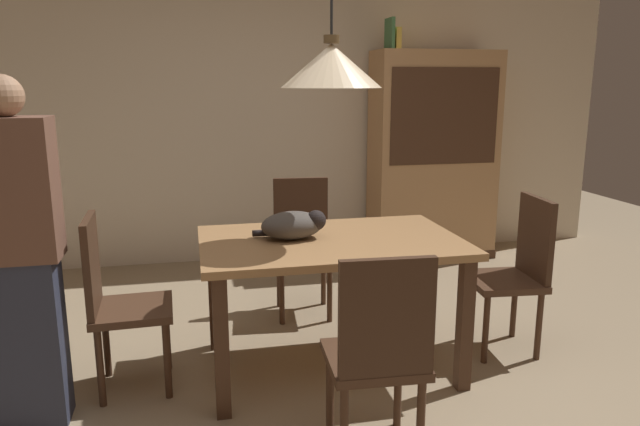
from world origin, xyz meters
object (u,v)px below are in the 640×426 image
object	(u,v)px
chair_right_side	(517,267)
pendant_lamp	(331,65)
chair_near_front	(379,350)
book_green_slim	(390,34)
chair_far_back	(302,240)
dining_table	(331,257)
book_yellow_short	(395,39)
chair_left_side	(115,296)
person_standing	(20,257)
cat_sleeping	(294,225)
hutch_bookcase	(433,161)

from	to	relation	value
chair_right_side	pendant_lamp	distance (m)	1.61
chair_near_front	book_green_slim	size ratio (longest dim) A/B	3.58
chair_far_back	dining_table	bearing A→B (deg)	-90.47
book_yellow_short	chair_left_side	bearing A→B (deg)	-137.85
dining_table	chair_left_side	xyz separation A→B (m)	(-1.13, -0.00, -0.14)
book_yellow_short	person_standing	bearing A→B (deg)	-139.00
chair_near_front	pendant_lamp	size ratio (longest dim) A/B	0.72
chair_near_front	chair_left_side	bearing A→B (deg)	142.10
dining_table	book_yellow_short	world-z (taller)	book_yellow_short
chair_far_back	chair_left_side	size ratio (longest dim) A/B	1.00
chair_left_side	book_green_slim	bearing A→B (deg)	42.83
pendant_lamp	book_green_slim	xyz separation A→B (m)	(0.97, 1.94, 0.32)
cat_sleeping	hutch_bookcase	distance (m)	2.48
person_standing	book_green_slim	bearing A→B (deg)	41.58
chair_near_front	book_green_slim	bearing A→B (deg)	70.93
chair_right_side	cat_sleeping	xyz separation A→B (m)	(-1.32, 0.05, 0.32)
chair_far_back	hutch_bookcase	xyz separation A→B (m)	(1.40, 1.06, 0.38)
chair_near_front	person_standing	world-z (taller)	person_standing
chair_left_side	hutch_bookcase	distance (m)	3.22
book_yellow_short	book_green_slim	bearing A→B (deg)	180.00
dining_table	pendant_lamp	world-z (taller)	pendant_lamp
chair_far_back	pendant_lamp	xyz separation A→B (m)	(-0.01, -0.88, 1.15)
cat_sleeping	book_green_slim	xyz separation A→B (m)	(1.16, 1.90, 1.15)
chair_right_side	person_standing	world-z (taller)	person_standing
hutch_bookcase	chair_left_side	bearing A→B (deg)	-142.51
book_green_slim	chair_far_back	bearing A→B (deg)	-132.14
chair_left_side	book_green_slim	size ratio (longest dim) A/B	3.58
cat_sleeping	hutch_bookcase	world-z (taller)	hutch_bookcase
book_yellow_short	dining_table	bearing A→B (deg)	-117.75
cat_sleeping	chair_right_side	bearing A→B (deg)	-2.20
chair_left_side	chair_right_side	distance (m)	2.26
book_yellow_short	person_standing	distance (m)	3.51
pendant_lamp	hutch_bookcase	world-z (taller)	pendant_lamp
dining_table	person_standing	xyz separation A→B (m)	(-1.49, -0.24, 0.16)
pendant_lamp	book_yellow_short	bearing A→B (deg)	62.25
dining_table	book_green_slim	bearing A→B (deg)	63.44
chair_left_side	book_yellow_short	size ratio (longest dim) A/B	4.65
chair_far_back	hutch_bookcase	size ratio (longest dim) A/B	0.50
chair_far_back	book_yellow_short	xyz separation A→B (m)	(1.02, 1.07, 1.43)
dining_table	book_green_slim	distance (m)	2.55
chair_right_side	pendant_lamp	bearing A→B (deg)	179.65
chair_far_back	person_standing	world-z (taller)	person_standing
book_yellow_short	person_standing	size ratio (longest dim) A/B	0.12
dining_table	chair_left_side	distance (m)	1.14
cat_sleeping	book_yellow_short	world-z (taller)	book_yellow_short
dining_table	pendant_lamp	size ratio (longest dim) A/B	1.08
hutch_bookcase	chair_far_back	bearing A→B (deg)	-142.77
chair_left_side	cat_sleeping	bearing A→B (deg)	2.87
hutch_bookcase	book_green_slim	xyz separation A→B (m)	(-0.44, 0.00, 1.09)
chair_far_back	chair_right_side	world-z (taller)	same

